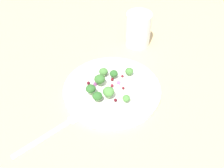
# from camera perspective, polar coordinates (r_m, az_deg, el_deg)

# --- Properties ---
(ground_plane) EXTENTS (1.80, 1.80, 0.02)m
(ground_plane) POSITION_cam_1_polar(r_m,az_deg,el_deg) (0.71, -1.13, -3.04)
(ground_plane) COLOR tan
(plate) EXTENTS (0.26, 0.26, 0.02)m
(plate) POSITION_cam_1_polar(r_m,az_deg,el_deg) (0.71, 0.00, -1.06)
(plate) COLOR white
(plate) RESTS_ON ground_plane
(dressing_pool) EXTENTS (0.15, 0.15, 0.00)m
(dressing_pool) POSITION_cam_1_polar(r_m,az_deg,el_deg) (0.71, 0.00, -0.81)
(dressing_pool) COLOR white
(dressing_pool) RESTS_ON plate
(broccoli_floret_0) EXTENTS (0.02, 0.02, 0.03)m
(broccoli_floret_0) POSITION_cam_1_polar(r_m,az_deg,el_deg) (0.66, -3.12, -2.60)
(broccoli_floret_0) COLOR #ADD18E
(broccoli_floret_0) RESTS_ON plate
(broccoli_floret_1) EXTENTS (0.02, 0.02, 0.02)m
(broccoli_floret_1) POSITION_cam_1_polar(r_m,az_deg,el_deg) (0.72, 0.61, 2.14)
(broccoli_floret_1) COLOR #8EB77A
(broccoli_floret_1) RESTS_ON plate
(broccoli_floret_2) EXTENTS (0.02, 0.02, 0.02)m
(broccoli_floret_2) POSITION_cam_1_polar(r_m,az_deg,el_deg) (0.66, 3.04, -3.04)
(broccoli_floret_2) COLOR #9EC684
(broccoli_floret_2) RESTS_ON plate
(broccoli_floret_3) EXTENTS (0.03, 0.03, 0.03)m
(broccoli_floret_3) POSITION_cam_1_polar(r_m,az_deg,el_deg) (0.67, -4.52, -1.05)
(broccoli_floret_3) COLOR #ADD18E
(broccoli_floret_3) RESTS_ON plate
(broccoli_floret_4) EXTENTS (0.02, 0.02, 0.02)m
(broccoli_floret_4) POSITION_cam_1_polar(r_m,az_deg,el_deg) (0.73, -1.82, 2.61)
(broccoli_floret_4) COLOR #ADD18E
(broccoli_floret_4) RESTS_ON plate
(broccoli_floret_5) EXTENTS (0.02, 0.02, 0.02)m
(broccoli_floret_5) POSITION_cam_1_polar(r_m,az_deg,el_deg) (0.74, 3.67, 2.70)
(broccoli_floret_5) COLOR #9EC684
(broccoli_floret_5) RESTS_ON plate
(broccoli_floret_6) EXTENTS (0.03, 0.03, 0.03)m
(broccoli_floret_6) POSITION_cam_1_polar(r_m,az_deg,el_deg) (0.67, -0.73, -1.67)
(broccoli_floret_6) COLOR #8EB77A
(broccoli_floret_6) RESTS_ON plate
(broccoli_floret_7) EXTENTS (0.03, 0.03, 0.03)m
(broccoli_floret_7) POSITION_cam_1_polar(r_m,az_deg,el_deg) (0.70, -2.63, 0.99)
(broccoli_floret_7) COLOR #8EB77A
(broccoli_floret_7) RESTS_ON plate
(cranberry_0) EXTENTS (0.01, 0.01, 0.01)m
(cranberry_0) POSITION_cam_1_polar(r_m,az_deg,el_deg) (0.71, 0.01, -0.34)
(cranberry_0) COLOR maroon
(cranberry_0) RESTS_ON plate
(cranberry_1) EXTENTS (0.01, 0.01, 0.01)m
(cranberry_1) POSITION_cam_1_polar(r_m,az_deg,el_deg) (0.71, -5.02, 0.22)
(cranberry_1) COLOR #4C0A14
(cranberry_1) RESTS_ON plate
(cranberry_2) EXTENTS (0.01, 0.01, 0.01)m
(cranberry_2) POSITION_cam_1_polar(r_m,az_deg,el_deg) (0.67, 0.75, -3.42)
(cranberry_2) COLOR #4C0A14
(cranberry_2) RESTS_ON plate
(cranberry_3) EXTENTS (0.01, 0.01, 0.01)m
(cranberry_3) POSITION_cam_1_polar(r_m,az_deg,el_deg) (0.72, 0.23, 0.93)
(cranberry_3) COLOR maroon
(cranberry_3) RESTS_ON plate
(cranberry_4) EXTENTS (0.01, 0.01, 0.01)m
(cranberry_4) POSITION_cam_1_polar(r_m,az_deg,el_deg) (0.73, 2.21, 1.65)
(cranberry_4) COLOR maroon
(cranberry_4) RESTS_ON plate
(cranberry_5) EXTENTS (0.01, 0.01, 0.01)m
(cranberry_5) POSITION_cam_1_polar(r_m,az_deg,el_deg) (0.70, 2.40, -0.86)
(cranberry_5) COLOR maroon
(cranberry_5) RESTS_ON plate
(onion_bit_0) EXTENTS (0.01, 0.01, 0.00)m
(onion_bit_0) POSITION_cam_1_polar(r_m,az_deg,el_deg) (0.74, -1.59, 2.37)
(onion_bit_0) COLOR #A35B93
(onion_bit_0) RESTS_ON plate
(onion_bit_1) EXTENTS (0.01, 0.01, 0.00)m
(onion_bit_1) POSITION_cam_1_polar(r_m,az_deg,el_deg) (0.72, 1.42, 0.26)
(onion_bit_1) COLOR #A35B93
(onion_bit_1) RESTS_ON plate
(onion_bit_2) EXTENTS (0.01, 0.01, 0.00)m
(onion_bit_2) POSITION_cam_1_polar(r_m,az_deg,el_deg) (0.71, -3.62, -0.12)
(onion_bit_2) COLOR #843D75
(onion_bit_2) RESTS_ON plate
(onion_bit_3) EXTENTS (0.02, 0.02, 0.01)m
(onion_bit_3) POSITION_cam_1_polar(r_m,az_deg,el_deg) (0.75, -1.91, 2.69)
(onion_bit_3) COLOR #843D75
(onion_bit_3) RESTS_ON plate
(fork) EXTENTS (0.11, 0.17, 0.01)m
(fork) POSITION_cam_1_polar(r_m,az_deg,el_deg) (0.65, -12.18, -9.68)
(fork) COLOR silver
(fork) RESTS_ON ground_plane
(water_glass) EXTENTS (0.08, 0.08, 0.11)m
(water_glass) POSITION_cam_1_polar(r_m,az_deg,el_deg) (0.85, 5.59, 11.41)
(water_glass) COLOR silver
(water_glass) RESTS_ON ground_plane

